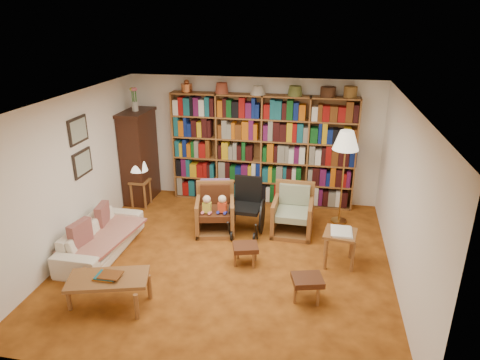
% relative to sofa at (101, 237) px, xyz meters
% --- Properties ---
extents(floor, '(5.00, 5.00, 0.00)m').
position_rel_sofa_xyz_m(floor, '(2.05, 0.16, -0.26)').
color(floor, '#AD5C1A').
rests_on(floor, ground).
extents(ceiling, '(5.00, 5.00, 0.00)m').
position_rel_sofa_xyz_m(ceiling, '(2.05, 0.16, 2.24)').
color(ceiling, silver).
rests_on(ceiling, wall_back).
extents(wall_back, '(5.00, 0.00, 5.00)m').
position_rel_sofa_xyz_m(wall_back, '(2.05, 2.66, 0.99)').
color(wall_back, white).
rests_on(wall_back, floor).
extents(wall_front, '(5.00, 0.00, 5.00)m').
position_rel_sofa_xyz_m(wall_front, '(2.05, -2.34, 0.99)').
color(wall_front, white).
rests_on(wall_front, floor).
extents(wall_left, '(0.00, 5.00, 5.00)m').
position_rel_sofa_xyz_m(wall_left, '(-0.45, 0.16, 0.99)').
color(wall_left, white).
rests_on(wall_left, floor).
extents(wall_right, '(0.00, 5.00, 5.00)m').
position_rel_sofa_xyz_m(wall_right, '(4.55, 0.16, 0.99)').
color(wall_right, white).
rests_on(wall_right, floor).
extents(bookshelf, '(3.60, 0.30, 2.42)m').
position_rel_sofa_xyz_m(bookshelf, '(2.25, 2.49, 0.91)').
color(bookshelf, brown).
rests_on(bookshelf, floor).
extents(curio_cabinet, '(0.50, 0.95, 2.40)m').
position_rel_sofa_xyz_m(curio_cabinet, '(-0.20, 2.16, 0.69)').
color(curio_cabinet, '#381C0F').
rests_on(curio_cabinet, floor).
extents(framed_pictures, '(0.03, 0.52, 0.97)m').
position_rel_sofa_xyz_m(framed_pictures, '(-0.43, 0.46, 1.36)').
color(framed_pictures, black).
rests_on(framed_pictures, wall_left).
extents(sofa, '(1.80, 0.71, 0.52)m').
position_rel_sofa_xyz_m(sofa, '(0.00, 0.00, 0.00)').
color(sofa, '#F3E6CE').
rests_on(sofa, floor).
extents(sofa_throw, '(0.94, 1.52, 0.04)m').
position_rel_sofa_xyz_m(sofa_throw, '(0.05, -0.00, 0.04)').
color(sofa_throw, beige).
rests_on(sofa_throw, sofa).
extents(cushion_left, '(0.17, 0.40, 0.39)m').
position_rel_sofa_xyz_m(cushion_left, '(-0.13, 0.35, 0.19)').
color(cushion_left, maroon).
rests_on(cushion_left, sofa).
extents(cushion_right, '(0.20, 0.43, 0.41)m').
position_rel_sofa_xyz_m(cushion_right, '(-0.13, -0.35, 0.19)').
color(cushion_right, maroon).
rests_on(cushion_right, sofa).
extents(side_table_lamp, '(0.36, 0.36, 0.54)m').
position_rel_sofa_xyz_m(side_table_lamp, '(-0.10, 1.84, 0.12)').
color(side_table_lamp, brown).
rests_on(side_table_lamp, floor).
extents(table_lamp, '(0.36, 0.36, 0.49)m').
position_rel_sofa_xyz_m(table_lamp, '(-0.10, 1.84, 0.60)').
color(table_lamp, '#B38339').
rests_on(table_lamp, side_table_lamp).
extents(armchair_leather, '(0.82, 0.85, 0.86)m').
position_rel_sofa_xyz_m(armchair_leather, '(1.64, 1.13, 0.09)').
color(armchair_leather, brown).
rests_on(armchair_leather, floor).
extents(armchair_sage, '(0.71, 0.74, 0.86)m').
position_rel_sofa_xyz_m(armchair_sage, '(2.98, 1.32, 0.07)').
color(armchair_sage, brown).
rests_on(armchair_sage, floor).
extents(wheelchair, '(0.57, 0.79, 0.99)m').
position_rel_sofa_xyz_m(wheelchair, '(2.19, 1.16, 0.19)').
color(wheelchair, black).
rests_on(wheelchair, floor).
extents(floor_lamp, '(0.46, 0.46, 1.75)m').
position_rel_sofa_xyz_m(floor_lamp, '(3.81, 1.83, 1.24)').
color(floor_lamp, '#B38339').
rests_on(floor_lamp, floor).
extents(side_table_papers, '(0.54, 0.54, 0.57)m').
position_rel_sofa_xyz_m(side_table_papers, '(3.76, 0.36, 0.19)').
color(side_table_papers, brown).
rests_on(side_table_papers, floor).
extents(footstool_a, '(0.45, 0.41, 0.32)m').
position_rel_sofa_xyz_m(footstool_a, '(2.35, 0.09, 0.00)').
color(footstool_a, '#4B2714').
rests_on(footstool_a, floor).
extents(footstool_b, '(0.48, 0.43, 0.34)m').
position_rel_sofa_xyz_m(footstool_b, '(3.32, -0.62, 0.02)').
color(footstool_b, '#4B2714').
rests_on(footstool_b, floor).
extents(coffee_table, '(1.14, 0.78, 0.47)m').
position_rel_sofa_xyz_m(coffee_table, '(0.76, -1.22, 0.10)').
color(coffee_table, brown).
rests_on(coffee_table, floor).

